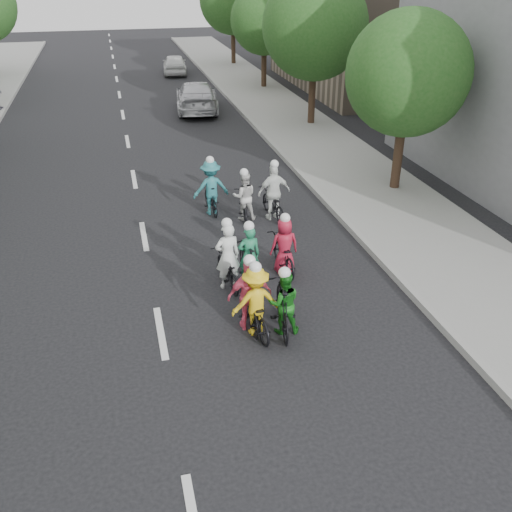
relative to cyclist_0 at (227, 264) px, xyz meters
name	(u,v)px	position (x,y,z in m)	size (l,w,h in m)	color
ground	(161,332)	(-1.84, -1.63, -0.60)	(120.00, 120.00, 0.00)	black
sidewalk_right	(337,161)	(6.16, 8.37, -0.52)	(4.00, 80.00, 0.15)	gray
curb_right	(291,164)	(4.21, 8.37, -0.51)	(0.18, 80.00, 0.18)	#999993
bldg_se	(381,18)	(14.16, 22.37, 3.40)	(10.00, 14.00, 8.00)	gray
tree_r_0	(408,74)	(6.96, 4.97, 3.37)	(4.00, 4.00, 5.97)	black
tree_r_1	(315,26)	(6.96, 13.97, 3.92)	(4.80, 4.80, 6.93)	black
tree_r_2	(264,20)	(6.96, 22.97, 3.37)	(4.00, 4.00, 5.97)	black
tree_r_3	(232,0)	(6.96, 31.97, 3.92)	(4.80, 4.80, 6.93)	black
cyclist_0	(227,264)	(0.00, 0.00, 0.00)	(0.75, 1.70, 1.86)	black
cyclist_1	(283,305)	(0.78, -2.15, 0.03)	(0.84, 1.95, 1.59)	black
cyclist_2	(255,306)	(0.18, -2.07, 0.04)	(1.08, 1.85, 1.75)	black
cyclist_3	(249,301)	(0.11, -1.86, 0.07)	(0.98, 1.63, 1.81)	black
cyclist_4	(284,250)	(1.57, 0.43, -0.03)	(0.73, 1.76, 1.64)	black
cyclist_5	(249,260)	(0.55, 0.08, 0.00)	(0.57, 1.71, 1.69)	black
cyclist_6	(244,201)	(1.32, 3.93, -0.01)	(0.80, 1.63, 1.65)	black
cyclist_7	(211,191)	(0.41, 4.59, 0.15)	(1.17, 1.59, 1.90)	black
cyclist_8	(273,198)	(2.21, 3.73, 0.06)	(1.07, 1.79, 1.91)	black
follow_car_lead	(197,96)	(2.06, 18.28, 0.16)	(2.11, 5.19, 1.51)	silver
follow_car_trail	(175,64)	(2.21, 29.30, 0.07)	(1.57, 3.90, 1.33)	white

